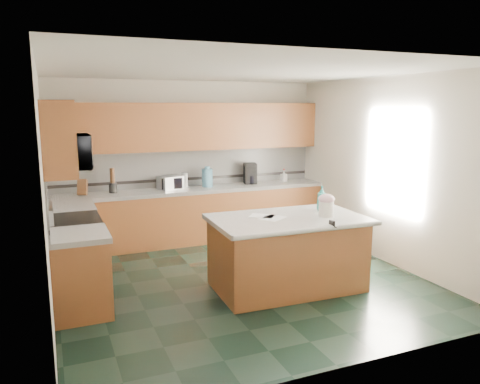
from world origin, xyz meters
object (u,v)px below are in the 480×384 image
treat_jar (326,209)px  coffee_maker (250,173)px  island_base (287,255)px  island_top (288,219)px  knife_block (82,187)px  toaster_oven (170,183)px  soap_bottle_island (322,198)px

treat_jar → coffee_maker: bearing=109.7°
treat_jar → coffee_maker: size_ratio=0.53×
island_base → island_top: (0.00, -0.00, 0.46)m
island_base → coffee_maker: (0.61, 2.54, 0.67)m
island_base → island_top: bearing=-88.2°
knife_block → toaster_oven: 1.38m
knife_block → coffee_maker: bearing=17.3°
treat_jar → toaster_oven: size_ratio=0.50×
knife_block → treat_jar: bearing=-27.9°
toaster_oven → island_top: bearing=-93.0°
island_base → treat_jar: (0.46, -0.14, 0.59)m
island_top → soap_bottle_island: (0.58, 0.16, 0.19)m
island_base → treat_jar: size_ratio=9.36×
soap_bottle_island → knife_block: soap_bottle_island is taller
island_top → toaster_oven: (-0.85, 2.51, 0.14)m
treat_jar → knife_block: size_ratio=0.78×
toaster_oven → soap_bottle_island: bearing=-80.3°
treat_jar → toaster_oven: toaster_oven is taller
treat_jar → soap_bottle_island: bearing=90.6°
island_top → coffee_maker: 2.62m
coffee_maker → island_base: bearing=-89.1°
treat_jar → toaster_oven: bearing=139.2°
island_top → toaster_oven: toaster_oven is taller
soap_bottle_island → knife_block: (-2.82, 2.35, -0.04)m
island_base → toaster_oven: bearing=110.5°
island_top → treat_jar: (0.46, -0.14, 0.13)m
treat_jar → knife_block: bearing=158.4°
knife_block → coffee_maker: size_ratio=0.68×
island_base → soap_bottle_island: soap_bottle_island is taller
treat_jar → knife_block: knife_block is taller
coffee_maker → soap_bottle_island: bearing=-76.2°
island_top → soap_bottle_island: 0.64m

